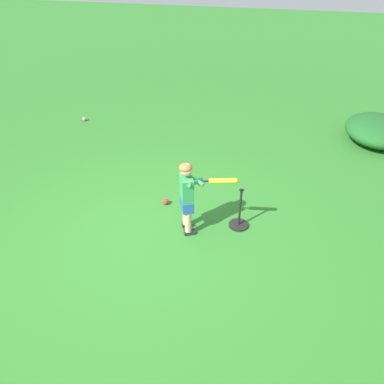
{
  "coord_description": "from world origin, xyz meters",
  "views": [
    {
      "loc": [
        1.57,
        -3.59,
        3.46
      ],
      "look_at": [
        0.54,
        0.65,
        0.45
      ],
      "focal_mm": 35.07,
      "sensor_mm": 36.0,
      "label": 1
    }
  ],
  "objects_px": {
    "play_ball_near_batter": "(84,119)",
    "play_ball_far_right": "(166,202)",
    "child_batter": "(189,192)",
    "play_ball_center_lawn": "(182,182)",
    "batting_tee": "(239,220)"
  },
  "relations": [
    {
      "from": "child_batter",
      "to": "batting_tee",
      "type": "distance_m",
      "value": 0.9
    },
    {
      "from": "play_ball_near_batter",
      "to": "batting_tee",
      "type": "xyz_separation_m",
      "value": [
        3.86,
        -2.85,
        0.06
      ]
    },
    {
      "from": "child_batter",
      "to": "play_ball_center_lawn",
      "type": "bearing_deg",
      "value": 109.73
    },
    {
      "from": "play_ball_center_lawn",
      "to": "child_batter",
      "type": "bearing_deg",
      "value": -70.27
    },
    {
      "from": "batting_tee",
      "to": "play_ball_near_batter",
      "type": "bearing_deg",
      "value": 143.62
    },
    {
      "from": "play_ball_near_batter",
      "to": "batting_tee",
      "type": "distance_m",
      "value": 4.8
    },
    {
      "from": "play_ball_far_right",
      "to": "batting_tee",
      "type": "distance_m",
      "value": 1.2
    },
    {
      "from": "play_ball_near_batter",
      "to": "child_batter",
      "type": "bearing_deg",
      "value": -44.14
    },
    {
      "from": "play_ball_center_lawn",
      "to": "play_ball_far_right",
      "type": "distance_m",
      "value": 0.62
    },
    {
      "from": "play_ball_near_batter",
      "to": "play_ball_far_right",
      "type": "height_order",
      "value": "play_ball_far_right"
    },
    {
      "from": "child_batter",
      "to": "play_ball_far_right",
      "type": "relative_size",
      "value": 11.42
    },
    {
      "from": "play_ball_near_batter",
      "to": "batting_tee",
      "type": "relative_size",
      "value": 0.14
    },
    {
      "from": "child_batter",
      "to": "batting_tee",
      "type": "relative_size",
      "value": 1.74
    },
    {
      "from": "play_ball_near_batter",
      "to": "batting_tee",
      "type": "bearing_deg",
      "value": -36.38
    },
    {
      "from": "play_ball_far_right",
      "to": "batting_tee",
      "type": "xyz_separation_m",
      "value": [
        1.17,
        -0.26,
        0.06
      ]
    }
  ]
}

